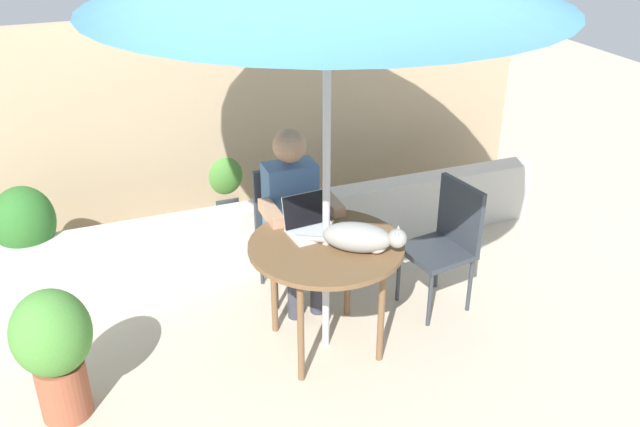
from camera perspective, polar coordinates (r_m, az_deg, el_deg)
ground_plane at (r=4.39m, az=0.48°, el=-10.87°), size 14.00×14.00×0.00m
fence_back at (r=5.54m, az=-6.59°, el=7.65°), size 4.97×0.08×1.74m
planter_wall_low at (r=5.13m, az=-4.03°, el=-1.56°), size 4.47×0.20×0.49m
patio_table at (r=4.02m, az=0.51°, el=-3.40°), size 0.92×0.92×0.73m
chair_occupied at (r=4.69m, az=-2.79°, el=-0.69°), size 0.40×0.40×0.88m
chair_empty at (r=4.58m, az=10.62°, el=-1.91°), size 0.46×0.46×0.88m
person_seated at (r=4.48m, az=-2.20°, el=0.36°), size 0.48×0.48×1.22m
laptop at (r=4.10m, az=-0.82°, el=-0.60°), size 0.32×0.28×0.21m
cat at (r=3.88m, az=3.50°, el=-2.06°), size 0.55×0.43×0.17m
potted_plant_near_fence at (r=5.80m, az=-8.23°, el=2.94°), size 0.42×0.42×0.68m
potted_plant_by_chair at (r=4.99m, az=-23.24°, el=-2.02°), size 0.41×0.41×0.84m
potted_plant_corner at (r=3.89m, az=-21.36°, el=-10.31°), size 0.41×0.41×0.79m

